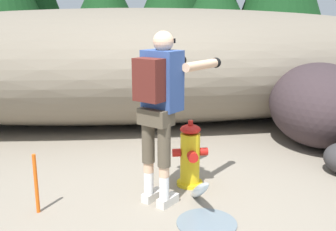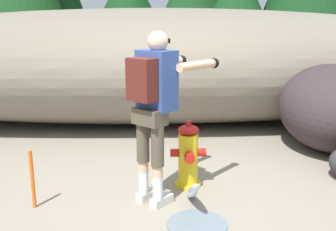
% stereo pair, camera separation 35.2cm
% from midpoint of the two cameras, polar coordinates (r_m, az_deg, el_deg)
% --- Properties ---
extents(ground_plane, '(56.00, 56.00, 0.04)m').
position_cam_midpoint_polar(ground_plane, '(4.19, 2.79, -12.61)').
color(ground_plane, gray).
extents(dirt_embankment, '(14.01, 3.20, 2.04)m').
position_cam_midpoint_polar(dirt_embankment, '(7.19, 0.32, 7.26)').
color(dirt_embankment, '#756B5B').
rests_on(dirt_embankment, ground_plane).
extents(fire_hydrant, '(0.40, 0.35, 0.76)m').
position_cam_midpoint_polar(fire_hydrant, '(4.42, 5.25, -5.99)').
color(fire_hydrant, gold).
rests_on(fire_hydrant, ground_plane).
extents(hydrant_water_jet, '(0.56, 1.03, 0.54)m').
position_cam_midpoint_polar(hydrant_water_jet, '(3.93, 6.44, -12.30)').
color(hydrant_water_jet, silver).
rests_on(hydrant_water_jet, ground_plane).
extents(utility_worker, '(0.95, 0.97, 1.74)m').
position_cam_midpoint_polar(utility_worker, '(3.83, 0.85, 2.70)').
color(utility_worker, beige).
rests_on(utility_worker, ground_plane).
extents(boulder_large, '(1.56, 1.93, 1.23)m').
position_cam_midpoint_polar(boulder_large, '(6.13, 24.10, 1.06)').
color(boulder_large, '#35292C').
rests_on(boulder_large, ground_plane).
extents(survey_stake, '(0.04, 0.04, 0.60)m').
position_cam_midpoint_polar(survey_stake, '(4.09, -16.77, -8.94)').
color(survey_stake, '#E55914').
rests_on(survey_stake, ground_plane).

